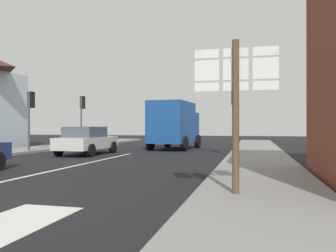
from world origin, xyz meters
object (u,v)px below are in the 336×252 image
sedan_far (87,140)px  delivery_truck (174,124)px  traffic_light_near_left (31,108)px  route_sign_post (236,100)px  traffic_light_near_right (235,105)px  traffic_light_far_left (82,109)px

sedan_far → delivery_truck: size_ratio=0.82×
delivery_truck → traffic_light_near_left: 8.78m
sedan_far → traffic_light_near_left: bearing=176.4°
sedan_far → delivery_truck: (3.51, 5.36, 0.89)m
route_sign_post → traffic_light_near_right: size_ratio=0.93×
traffic_light_near_left → traffic_light_far_left: (0.00, 5.96, 0.19)m
route_sign_post → traffic_light_near_right: (-0.54, 9.93, 0.54)m
sedan_far → delivery_truck: delivery_truck is taller
sedan_far → traffic_light_near_left: (-3.56, 0.22, 1.78)m
delivery_truck → traffic_light_near_right: (4.13, -4.96, 0.89)m
sedan_far → traffic_light_near_left: 3.98m
traffic_light_far_left → traffic_light_near_right: bearing=-27.3°
sedan_far → traffic_light_far_left: 7.40m
route_sign_post → traffic_light_far_left: 19.62m
route_sign_post → sedan_far: bearing=130.6°
sedan_far → traffic_light_near_left: size_ratio=1.23×
traffic_light_near_right → traffic_light_far_left: traffic_light_far_left is taller
traffic_light_near_left → traffic_light_near_right: bearing=0.9°
delivery_truck → sedan_far: bearing=-123.2°
traffic_light_near_right → traffic_light_far_left: (-11.19, 5.78, 0.19)m
delivery_truck → route_sign_post: 15.60m
sedan_far → traffic_light_near_right: traffic_light_near_right is taller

